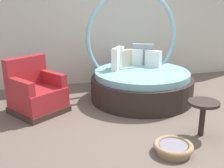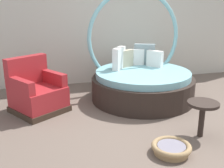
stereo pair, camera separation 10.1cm
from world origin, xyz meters
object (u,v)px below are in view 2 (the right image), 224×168
object	(u,v)px
red_armchair	(37,93)
round_daybed	(141,79)
side_table	(203,109)
pet_basket	(171,148)

from	to	relation	value
red_armchair	round_daybed	bearing A→B (deg)	4.52
round_daybed	side_table	xyz separation A→B (m)	(0.25, -1.74, 0.03)
side_table	red_armchair	bearing A→B (deg)	144.78
pet_basket	side_table	distance (m)	0.78
red_armchair	side_table	bearing A→B (deg)	-35.22
pet_basket	side_table	world-z (taller)	side_table
pet_basket	side_table	bearing A→B (deg)	27.09
red_armchair	side_table	size ratio (longest dim) A/B	2.13
red_armchair	side_table	world-z (taller)	red_armchair
red_armchair	pet_basket	bearing A→B (deg)	-49.35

